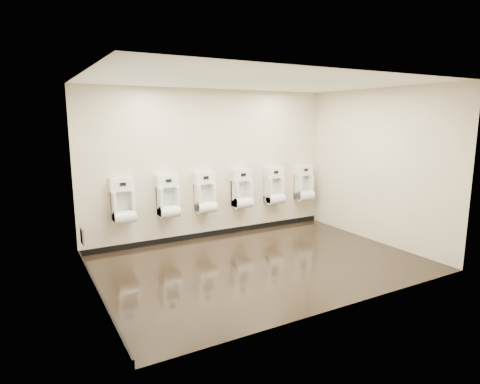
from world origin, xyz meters
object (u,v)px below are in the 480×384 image
at_px(urinal_4, 274,188).
at_px(access_panel, 82,236).
at_px(urinal_1, 168,199).
at_px(urinal_3, 242,192).
at_px(urinal_2, 205,195).
at_px(urinal_0, 123,204).
at_px(urinal_5, 304,185).

bearing_deg(urinal_4, access_panel, -173.76).
distance_m(urinal_1, urinal_3, 1.52).
bearing_deg(urinal_4, urinal_2, 180.00).
bearing_deg(urinal_4, urinal_3, 180.00).
distance_m(urinal_0, urinal_3, 2.31).
distance_m(urinal_2, urinal_3, 0.79).
xyz_separation_m(access_panel, urinal_2, (2.25, 0.42, 0.35)).
relative_size(urinal_1, urinal_4, 1.00).
bearing_deg(urinal_5, urinal_0, 180.00).
relative_size(access_panel, urinal_2, 0.33).
relative_size(urinal_0, urinal_3, 1.00).
bearing_deg(access_panel, urinal_1, 15.24).
distance_m(access_panel, urinal_1, 1.62).
distance_m(urinal_3, urinal_5, 1.53).
relative_size(access_panel, urinal_4, 0.33).
xyz_separation_m(urinal_1, urinal_2, (0.72, 0.00, 0.00)).
bearing_deg(urinal_5, urinal_1, 180.00).
relative_size(urinal_0, urinal_4, 1.00).
bearing_deg(urinal_3, urinal_0, 180.00).
height_order(urinal_0, urinal_1, same).
xyz_separation_m(access_panel, urinal_5, (4.57, 0.42, 0.35)).
bearing_deg(access_panel, urinal_2, 10.48).
distance_m(access_panel, urinal_4, 3.85).
relative_size(urinal_1, urinal_2, 1.00).
xyz_separation_m(access_panel, urinal_0, (0.74, 0.42, 0.35)).
bearing_deg(urinal_2, urinal_0, 180.00).
relative_size(urinal_0, urinal_5, 1.00).
xyz_separation_m(urinal_3, urinal_4, (0.77, 0.00, 0.00)).
bearing_deg(urinal_2, urinal_5, 0.00).
distance_m(urinal_4, urinal_5, 0.77).
xyz_separation_m(urinal_2, urinal_4, (1.56, 0.00, 0.00)).
xyz_separation_m(urinal_0, urinal_5, (3.84, 0.00, 0.00)).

